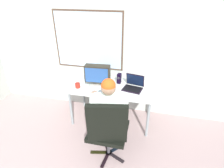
{
  "coord_description": "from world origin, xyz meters",
  "views": [
    {
      "loc": [
        0.8,
        -0.52,
        2.24
      ],
      "look_at": [
        0.26,
        1.78,
        0.99
      ],
      "focal_mm": 29.04,
      "sensor_mm": 36.0,
      "label": 1
    }
  ],
  "objects_px": {
    "office_chair": "(108,129)",
    "wine_glass": "(115,88)",
    "coffee_mug": "(78,85)",
    "person_seated": "(109,112)",
    "crt_monitor": "(97,74)",
    "desk": "(112,89)",
    "laptop": "(134,85)",
    "desk_speaker": "(119,78)"
  },
  "relations": [
    {
      "from": "office_chair",
      "to": "wine_glass",
      "type": "relative_size",
      "value": 8.73
    },
    {
      "from": "wine_glass",
      "to": "coffee_mug",
      "type": "height_order",
      "value": "wine_glass"
    },
    {
      "from": "person_seated",
      "to": "coffee_mug",
      "type": "relative_size",
      "value": 14.73
    },
    {
      "from": "person_seated",
      "to": "crt_monitor",
      "type": "xyz_separation_m",
      "value": [
        -0.36,
        0.64,
        0.28
      ]
    },
    {
      "from": "office_chair",
      "to": "coffee_mug",
      "type": "relative_size",
      "value": 12.51
    },
    {
      "from": "desk",
      "to": "laptop",
      "type": "height_order",
      "value": "laptop"
    },
    {
      "from": "crt_monitor",
      "to": "person_seated",
      "type": "bearing_deg",
      "value": -60.23
    },
    {
      "from": "laptop",
      "to": "wine_glass",
      "type": "bearing_deg",
      "value": -144.29
    },
    {
      "from": "desk",
      "to": "office_chair",
      "type": "bearing_deg",
      "value": -80.04
    },
    {
      "from": "office_chair",
      "to": "person_seated",
      "type": "height_order",
      "value": "person_seated"
    },
    {
      "from": "desk",
      "to": "wine_glass",
      "type": "xyz_separation_m",
      "value": [
        0.09,
        -0.19,
        0.14
      ]
    },
    {
      "from": "desk_speaker",
      "to": "laptop",
      "type": "bearing_deg",
      "value": -24.63
    },
    {
      "from": "desk",
      "to": "crt_monitor",
      "type": "bearing_deg",
      "value": -177.06
    },
    {
      "from": "wine_glass",
      "to": "laptop",
      "type": "bearing_deg",
      "value": 35.71
    },
    {
      "from": "laptop",
      "to": "crt_monitor",
      "type": "bearing_deg",
      "value": -177.77
    },
    {
      "from": "laptop",
      "to": "coffee_mug",
      "type": "relative_size",
      "value": 4.25
    },
    {
      "from": "crt_monitor",
      "to": "laptop",
      "type": "bearing_deg",
      "value": 2.23
    },
    {
      "from": "laptop",
      "to": "desk_speaker",
      "type": "relative_size",
      "value": 2.0
    },
    {
      "from": "crt_monitor",
      "to": "desk",
      "type": "bearing_deg",
      "value": 2.94
    },
    {
      "from": "desk",
      "to": "person_seated",
      "type": "distance_m",
      "value": 0.66
    },
    {
      "from": "wine_glass",
      "to": "coffee_mug",
      "type": "relative_size",
      "value": 1.43
    },
    {
      "from": "crt_monitor",
      "to": "coffee_mug",
      "type": "distance_m",
      "value": 0.39
    },
    {
      "from": "office_chair",
      "to": "wine_glass",
      "type": "bearing_deg",
      "value": 95.32
    },
    {
      "from": "office_chair",
      "to": "person_seated",
      "type": "bearing_deg",
      "value": 100.05
    },
    {
      "from": "office_chair",
      "to": "wine_glass",
      "type": "distance_m",
      "value": 0.78
    },
    {
      "from": "desk",
      "to": "laptop",
      "type": "bearing_deg",
      "value": 1.76
    },
    {
      "from": "office_chair",
      "to": "person_seated",
      "type": "distance_m",
      "value": 0.3
    },
    {
      "from": "desk",
      "to": "person_seated",
      "type": "bearing_deg",
      "value": -80.08
    },
    {
      "from": "desk",
      "to": "desk_speaker",
      "type": "bearing_deg",
      "value": 53.42
    },
    {
      "from": "person_seated",
      "to": "crt_monitor",
      "type": "height_order",
      "value": "person_seated"
    },
    {
      "from": "laptop",
      "to": "desk_speaker",
      "type": "xyz_separation_m",
      "value": [
        -0.28,
        0.13,
        0.03
      ]
    },
    {
      "from": "wine_glass",
      "to": "coffee_mug",
      "type": "bearing_deg",
      "value": 179.82
    },
    {
      "from": "office_chair",
      "to": "laptop",
      "type": "distance_m",
      "value": 0.99
    },
    {
      "from": "office_chair",
      "to": "crt_monitor",
      "type": "xyz_separation_m",
      "value": [
        -0.41,
        0.92,
        0.34
      ]
    },
    {
      "from": "laptop",
      "to": "office_chair",
      "type": "bearing_deg",
      "value": -102.74
    },
    {
      "from": "person_seated",
      "to": "desk_speaker",
      "type": "xyz_separation_m",
      "value": [
        -0.01,
        0.79,
        0.16
      ]
    },
    {
      "from": "desk",
      "to": "laptop",
      "type": "distance_m",
      "value": 0.4
    },
    {
      "from": "crt_monitor",
      "to": "wine_glass",
      "type": "xyz_separation_m",
      "value": [
        0.35,
        -0.18,
        -0.12
      ]
    },
    {
      "from": "desk_speaker",
      "to": "person_seated",
      "type": "bearing_deg",
      "value": -89.2
    },
    {
      "from": "desk_speaker",
      "to": "coffee_mug",
      "type": "height_order",
      "value": "desk_speaker"
    },
    {
      "from": "person_seated",
      "to": "laptop",
      "type": "distance_m",
      "value": 0.72
    },
    {
      "from": "office_chair",
      "to": "coffee_mug",
      "type": "height_order",
      "value": "office_chair"
    }
  ]
}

